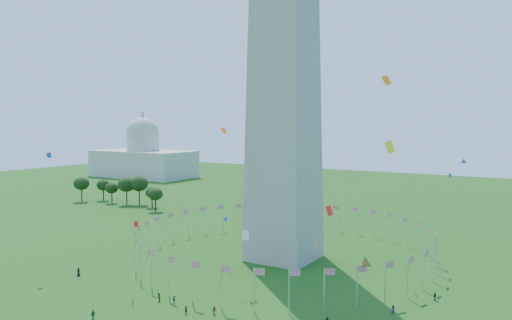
{
  "coord_description": "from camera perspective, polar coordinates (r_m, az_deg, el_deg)",
  "views": [
    {
      "loc": [
        64.62,
        -69.42,
        37.8
      ],
      "look_at": [
        0.27,
        35.0,
        28.35
      ],
      "focal_mm": 35.0,
      "sensor_mm": 36.0,
      "label": 1
    }
  ],
  "objects": [
    {
      "name": "ground",
      "position": [
        102.09,
        -11.0,
        -17.41
      ],
      "size": [
        600.0,
        600.0,
        0.0
      ],
      "primitive_type": "plane",
      "color": "#184B11",
      "rests_on": "ground"
    },
    {
      "name": "flag_ring",
      "position": [
        139.81,
        3.18,
        -9.38
      ],
      "size": [
        80.24,
        80.24,
        9.0
      ],
      "color": "silver",
      "rests_on": "ground"
    },
    {
      "name": "capitol_building",
      "position": [
        349.67,
        -12.8,
        1.87
      ],
      "size": [
        70.0,
        35.0,
        46.0
      ],
      "primitive_type": null,
      "color": "beige",
      "rests_on": "ground"
    },
    {
      "name": "kites_aloft",
      "position": [
        106.25,
        2.18,
        -5.38
      ],
      "size": [
        120.12,
        67.14,
        41.02
      ],
      "color": "yellow",
      "rests_on": "ground"
    },
    {
      "name": "tree_line_west",
      "position": [
        236.65,
        -14.99,
        -3.57
      ],
      "size": [
        55.17,
        16.04,
        12.86
      ],
      "color": "#224416",
      "rests_on": "ground"
    }
  ]
}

